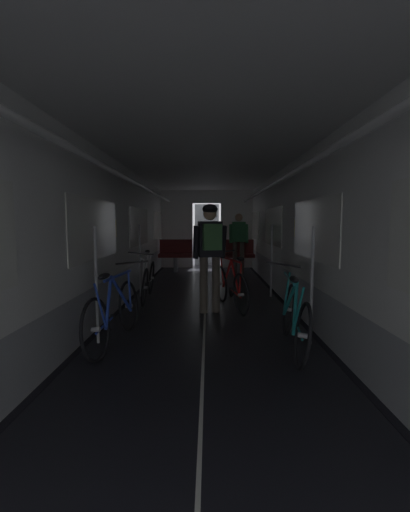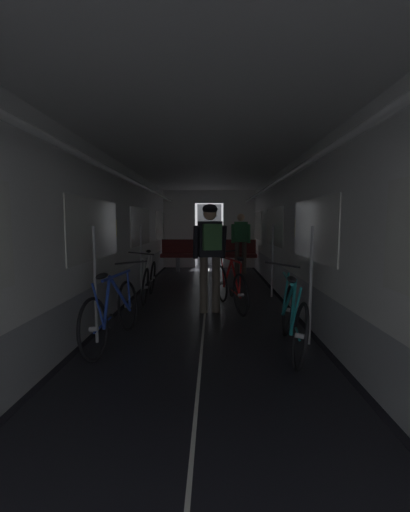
% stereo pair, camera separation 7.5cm
% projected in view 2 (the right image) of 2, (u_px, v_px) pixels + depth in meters
% --- Properties ---
extents(ground_plane, '(60.00, 60.00, 0.00)m').
position_uv_depth(ground_plane, '(191.00, 468.00, 2.02)').
color(ground_plane, black).
extents(train_car_shell, '(3.14, 12.34, 2.57)m').
position_uv_depth(train_car_shell, '(205.00, 206.00, 5.43)').
color(train_car_shell, black).
rests_on(train_car_shell, ground).
extents(bench_seat_far_left, '(0.98, 0.51, 0.95)m').
position_uv_depth(bench_seat_far_left, '(178.00, 252.00, 10.02)').
color(bench_seat_far_left, gray).
rests_on(bench_seat_far_left, ground).
extents(bench_seat_far_right, '(0.98, 0.51, 0.95)m').
position_uv_depth(bench_seat_far_right, '(239.00, 253.00, 9.97)').
color(bench_seat_far_right, gray).
rests_on(bench_seat_far_right, ground).
extents(bicycle_teal, '(0.44, 1.69, 0.96)m').
position_uv_depth(bicycle_teal, '(293.00, 317.00, 3.85)').
color(bicycle_teal, black).
rests_on(bicycle_teal, ground).
extents(bicycle_white, '(0.44, 1.69, 0.95)m').
position_uv_depth(bicycle_white, '(149.00, 279.00, 6.39)').
color(bicycle_white, black).
rests_on(bicycle_white, ground).
extents(bicycle_blue, '(0.47, 1.69, 0.95)m').
position_uv_depth(bicycle_blue, '(113.00, 312.00, 4.06)').
color(bicycle_blue, black).
rests_on(bicycle_blue, ground).
extents(person_cyclist_aisle, '(0.56, 0.44, 1.73)m').
position_uv_depth(person_cyclist_aisle, '(210.00, 246.00, 5.40)').
color(person_cyclist_aisle, brown).
rests_on(person_cyclist_aisle, ground).
extents(bicycle_red_in_aisle, '(0.58, 1.65, 0.94)m').
position_uv_depth(bicycle_red_in_aisle, '(231.00, 286.00, 5.73)').
color(bicycle_red_in_aisle, black).
rests_on(bicycle_red_in_aisle, ground).
extents(person_standing_near_bench, '(0.53, 0.23, 1.69)m').
position_uv_depth(person_standing_near_bench, '(241.00, 239.00, 9.56)').
color(person_standing_near_bench, brown).
rests_on(person_standing_near_bench, ground).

